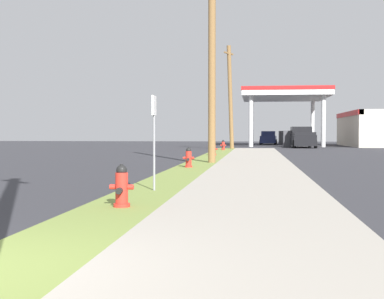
{
  "coord_description": "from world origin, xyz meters",
  "views": [
    {
      "loc": [
        3.06,
        -4.36,
        1.42
      ],
      "look_at": [
        0.49,
        17.05,
        0.72
      ],
      "focal_mm": 49.61,
      "sensor_mm": 36.0,
      "label": 1
    }
  ],
  "objects_px": {
    "fire_hydrant_fourth": "(223,146)",
    "street_sign_post": "(154,123)",
    "car_white_by_near_pump": "(298,139)",
    "fire_hydrant_second": "(189,159)",
    "fire_hydrant_nearest": "(122,188)",
    "car_navy_by_far_pump": "(268,138)",
    "fire_hydrant_third": "(214,149)",
    "truck_black_at_forecourt": "(302,138)",
    "utility_pole_midground": "(212,46)",
    "utility_pole_background": "(230,96)"
  },
  "relations": [
    {
      "from": "fire_hydrant_fourth",
      "to": "car_white_by_near_pump",
      "type": "xyz_separation_m",
      "value": [
        7.16,
        21.25,
        0.28
      ]
    },
    {
      "from": "car_white_by_near_pump",
      "to": "fire_hydrant_third",
      "type": "bearing_deg",
      "value": -103.19
    },
    {
      "from": "utility_pole_midground",
      "to": "utility_pole_background",
      "type": "relative_size",
      "value": 1.2
    },
    {
      "from": "car_white_by_near_pump",
      "to": "car_navy_by_far_pump",
      "type": "relative_size",
      "value": 1.0
    },
    {
      "from": "fire_hydrant_third",
      "to": "car_navy_by_far_pump",
      "type": "height_order",
      "value": "car_navy_by_far_pump"
    },
    {
      "from": "fire_hydrant_third",
      "to": "truck_black_at_forecourt",
      "type": "xyz_separation_m",
      "value": [
        6.71,
        20.39,
        0.47
      ]
    },
    {
      "from": "fire_hydrant_nearest",
      "to": "car_navy_by_far_pump",
      "type": "height_order",
      "value": "car_navy_by_far_pump"
    },
    {
      "from": "street_sign_post",
      "to": "car_white_by_near_pump",
      "type": "height_order",
      "value": "street_sign_post"
    },
    {
      "from": "truck_black_at_forecourt",
      "to": "utility_pole_background",
      "type": "bearing_deg",
      "value": -127.39
    },
    {
      "from": "fire_hydrant_nearest",
      "to": "street_sign_post",
      "type": "relative_size",
      "value": 0.35
    },
    {
      "from": "fire_hydrant_second",
      "to": "truck_black_at_forecourt",
      "type": "xyz_separation_m",
      "value": [
        6.81,
        31.07,
        0.47
      ]
    },
    {
      "from": "fire_hydrant_third",
      "to": "street_sign_post",
      "type": "bearing_deg",
      "value": -89.62
    },
    {
      "from": "fire_hydrant_fourth",
      "to": "utility_pole_background",
      "type": "xyz_separation_m",
      "value": [
        0.39,
        2.88,
        3.84
      ]
    },
    {
      "from": "fire_hydrant_fourth",
      "to": "utility_pole_midground",
      "type": "relative_size",
      "value": 0.08
    },
    {
      "from": "truck_black_at_forecourt",
      "to": "utility_pole_midground",
      "type": "bearing_deg",
      "value": -102.6
    },
    {
      "from": "street_sign_post",
      "to": "fire_hydrant_fourth",
      "type": "bearing_deg",
      "value": 90.29
    },
    {
      "from": "fire_hydrant_nearest",
      "to": "fire_hydrant_second",
      "type": "relative_size",
      "value": 1.0
    },
    {
      "from": "fire_hydrant_second",
      "to": "truck_black_at_forecourt",
      "type": "bearing_deg",
      "value": 77.63
    },
    {
      "from": "fire_hydrant_second",
      "to": "fire_hydrant_third",
      "type": "bearing_deg",
      "value": 89.44
    },
    {
      "from": "utility_pole_background",
      "to": "street_sign_post",
      "type": "relative_size",
      "value": 3.85
    },
    {
      "from": "fire_hydrant_fourth",
      "to": "street_sign_post",
      "type": "distance_m",
      "value": 27.82
    },
    {
      "from": "fire_hydrant_nearest",
      "to": "utility_pole_background",
      "type": "relative_size",
      "value": 0.09
    },
    {
      "from": "fire_hydrant_nearest",
      "to": "car_navy_by_far_pump",
      "type": "bearing_deg",
      "value": 86.01
    },
    {
      "from": "street_sign_post",
      "to": "fire_hydrant_nearest",
      "type": "bearing_deg",
      "value": -91.35
    },
    {
      "from": "fire_hydrant_third",
      "to": "utility_pole_midground",
      "type": "xyz_separation_m",
      "value": [
        0.5,
        -7.41,
        4.67
      ]
    },
    {
      "from": "utility_pole_midground",
      "to": "car_navy_by_far_pump",
      "type": "xyz_separation_m",
      "value": [
        3.41,
        41.37,
        -4.4
      ]
    },
    {
      "from": "fire_hydrant_second",
      "to": "car_navy_by_far_pump",
      "type": "bearing_deg",
      "value": 84.86
    },
    {
      "from": "fire_hydrant_fourth",
      "to": "utility_pole_background",
      "type": "bearing_deg",
      "value": 82.36
    },
    {
      "from": "street_sign_post",
      "to": "car_navy_by_far_pump",
      "type": "xyz_separation_m",
      "value": [
        3.79,
        52.55,
        -0.91
      ]
    },
    {
      "from": "street_sign_post",
      "to": "car_navy_by_far_pump",
      "type": "bearing_deg",
      "value": 85.88
    },
    {
      "from": "car_white_by_near_pump",
      "to": "car_navy_by_far_pump",
      "type": "bearing_deg",
      "value": 132.7
    },
    {
      "from": "fire_hydrant_fourth",
      "to": "truck_black_at_forecourt",
      "type": "xyz_separation_m",
      "value": [
        6.73,
        11.18,
        0.47
      ]
    },
    {
      "from": "fire_hydrant_nearest",
      "to": "car_white_by_near_pump",
      "type": "distance_m",
      "value": 52.19
    },
    {
      "from": "car_white_by_near_pump",
      "to": "truck_black_at_forecourt",
      "type": "xyz_separation_m",
      "value": [
        -0.43,
        -10.07,
        0.19
      ]
    },
    {
      "from": "fire_hydrant_nearest",
      "to": "fire_hydrant_third",
      "type": "xyz_separation_m",
      "value": [
        -0.06,
        21.25,
        0.0
      ]
    },
    {
      "from": "fire_hydrant_nearest",
      "to": "car_white_by_near_pump",
      "type": "height_order",
      "value": "car_white_by_near_pump"
    },
    {
      "from": "utility_pole_midground",
      "to": "truck_black_at_forecourt",
      "type": "relative_size",
      "value": 1.8
    },
    {
      "from": "fire_hydrant_second",
      "to": "utility_pole_background",
      "type": "distance_m",
      "value": 23.09
    },
    {
      "from": "fire_hydrant_fourth",
      "to": "fire_hydrant_nearest",
      "type": "bearing_deg",
      "value": -89.85
    },
    {
      "from": "utility_pole_midground",
      "to": "street_sign_post",
      "type": "xyz_separation_m",
      "value": [
        -0.38,
        -11.17,
        -3.48
      ]
    },
    {
      "from": "fire_hydrant_third",
      "to": "car_white_by_near_pump",
      "type": "relative_size",
      "value": 0.16
    },
    {
      "from": "fire_hydrant_fourth",
      "to": "car_white_by_near_pump",
      "type": "height_order",
      "value": "car_white_by_near_pump"
    },
    {
      "from": "fire_hydrant_third",
      "to": "truck_black_at_forecourt",
      "type": "bearing_deg",
      "value": 71.78
    },
    {
      "from": "fire_hydrant_third",
      "to": "street_sign_post",
      "type": "distance_m",
      "value": 18.63
    },
    {
      "from": "fire_hydrant_second",
      "to": "fire_hydrant_nearest",
      "type": "bearing_deg",
      "value": -89.12
    },
    {
      "from": "utility_pole_background",
      "to": "car_navy_by_far_pump",
      "type": "bearing_deg",
      "value": 80.79
    },
    {
      "from": "utility_pole_background",
      "to": "truck_black_at_forecourt",
      "type": "xyz_separation_m",
      "value": [
        6.34,
        8.3,
        -3.37
      ]
    },
    {
      "from": "car_navy_by_far_pump",
      "to": "utility_pole_background",
      "type": "bearing_deg",
      "value": -99.21
    },
    {
      "from": "utility_pole_background",
      "to": "truck_black_at_forecourt",
      "type": "distance_m",
      "value": 10.98
    },
    {
      "from": "fire_hydrant_second",
      "to": "fire_hydrant_third",
      "type": "distance_m",
      "value": 10.68
    }
  ]
}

